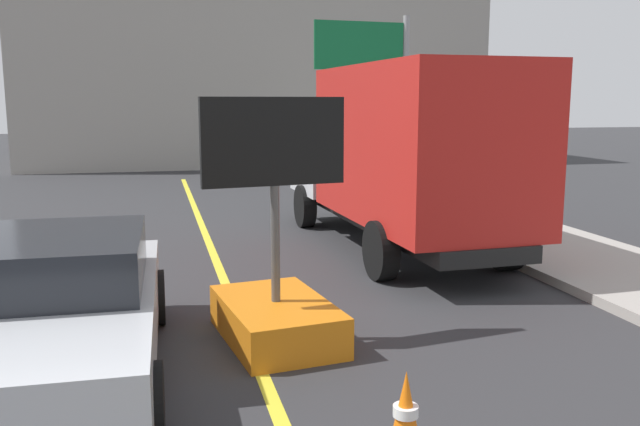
{
  "coord_description": "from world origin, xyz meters",
  "views": [
    {
      "loc": [
        -0.95,
        0.82,
        2.66
      ],
      "look_at": [
        0.51,
        6.64,
        1.65
      ],
      "focal_mm": 37.44,
      "sensor_mm": 36.0,
      "label": 1
    }
  ],
  "objects_px": {
    "pickup_car": "(54,309)",
    "traffic_cone_mid_lane": "(406,418)",
    "highway_guide_sign": "(380,73)",
    "box_truck": "(399,152)",
    "arrow_board_trailer": "(276,298)"
  },
  "relations": [
    {
      "from": "box_truck",
      "to": "traffic_cone_mid_lane",
      "type": "distance_m",
      "value": 7.43
    },
    {
      "from": "box_truck",
      "to": "highway_guide_sign",
      "type": "xyz_separation_m",
      "value": [
        1.99,
        6.86,
        1.66
      ]
    },
    {
      "from": "highway_guide_sign",
      "to": "traffic_cone_mid_lane",
      "type": "distance_m",
      "value": 14.74
    },
    {
      "from": "pickup_car",
      "to": "traffic_cone_mid_lane",
      "type": "height_order",
      "value": "pickup_car"
    },
    {
      "from": "pickup_car",
      "to": "traffic_cone_mid_lane",
      "type": "distance_m",
      "value": 3.55
    },
    {
      "from": "traffic_cone_mid_lane",
      "to": "box_truck",
      "type": "bearing_deg",
      "value": 69.91
    },
    {
      "from": "box_truck",
      "to": "highway_guide_sign",
      "type": "height_order",
      "value": "highway_guide_sign"
    },
    {
      "from": "traffic_cone_mid_lane",
      "to": "pickup_car",
      "type": "bearing_deg",
      "value": 140.05
    },
    {
      "from": "arrow_board_trailer",
      "to": "highway_guide_sign",
      "type": "height_order",
      "value": "highway_guide_sign"
    },
    {
      "from": "arrow_board_trailer",
      "to": "pickup_car",
      "type": "xyz_separation_m",
      "value": [
        -2.25,
        -0.51,
        0.21
      ]
    },
    {
      "from": "traffic_cone_mid_lane",
      "to": "highway_guide_sign",
      "type": "bearing_deg",
      "value": 71.86
    },
    {
      "from": "pickup_car",
      "to": "highway_guide_sign",
      "type": "bearing_deg",
      "value": 57.81
    },
    {
      "from": "box_truck",
      "to": "highway_guide_sign",
      "type": "distance_m",
      "value": 7.33
    },
    {
      "from": "arrow_board_trailer",
      "to": "box_truck",
      "type": "height_order",
      "value": "box_truck"
    },
    {
      "from": "arrow_board_trailer",
      "to": "pickup_car",
      "type": "bearing_deg",
      "value": -167.09
    }
  ]
}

